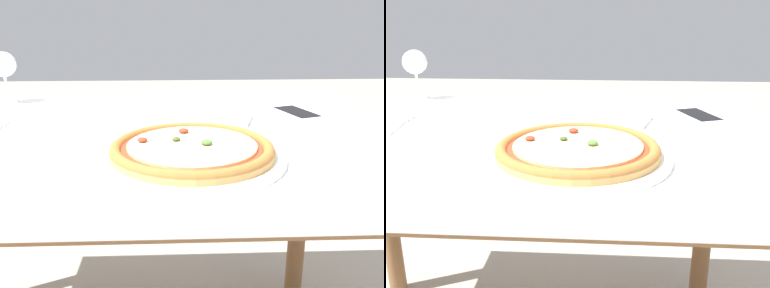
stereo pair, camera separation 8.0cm
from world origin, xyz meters
TOP-DOWN VIEW (x-y plane):
  - dining_table at (0.00, 0.00)m, footprint 1.30×0.92m
  - pizza_plate at (0.16, -0.18)m, footprint 0.35×0.35m
  - wine_glass_far_left at (-0.37, 0.32)m, footprint 0.07×0.07m
  - cell_phone at (0.44, 0.14)m, footprint 0.11×0.16m
  - napkin_folded at (0.24, 0.10)m, footprint 0.18×0.15m

SIDE VIEW (x-z plane):
  - dining_table at x=0.00m, z-range 0.28..1.00m
  - cell_phone at x=0.44m, z-range 0.73..0.74m
  - napkin_folded at x=0.24m, z-range 0.73..0.74m
  - pizza_plate at x=0.16m, z-range 0.73..0.76m
  - wine_glass_far_left at x=-0.37m, z-range 0.76..0.91m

